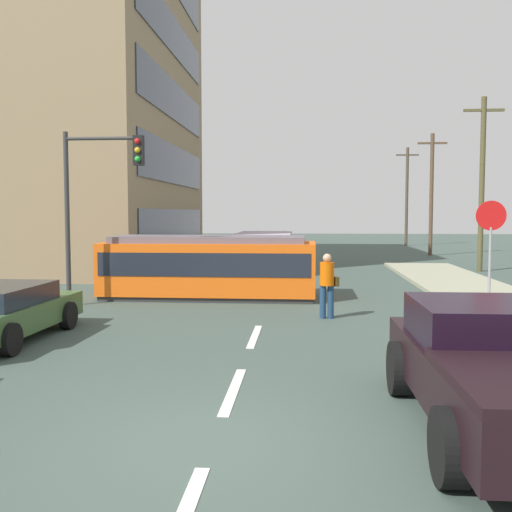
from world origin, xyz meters
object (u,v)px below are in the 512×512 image
Objects in this scene: parked_sedan_mid at (1,312)px; traffic_light_mast at (97,186)px; stop_sign at (491,233)px; streetcar_tram at (210,266)px; utility_pole_distant at (407,195)px; pickup_truck_parked at (502,369)px; utility_pole_mid at (482,181)px; pedestrian_crossing at (327,282)px; city_bus at (264,249)px; utility_pole_far at (431,192)px.

traffic_light_mast is at bearing 84.40° from parked_sedan_mid.
streetcar_tram is at bearing 158.15° from stop_sign.
streetcar_tram is 0.84× the size of utility_pole_distant.
utility_pole_mid reaches higher than pickup_truck_parked.
streetcar_tram reaches higher than pedestrian_crossing.
city_bus is 16.11m from parked_sedan_mid.
parked_sedan_mid is 5.55m from traffic_light_mast.
utility_pole_distant is (10.20, 22.15, 3.14)m from city_bus.
stop_sign reaches higher than pedestrian_crossing.
pickup_truck_parked is 1.00× the size of traffic_light_mast.
traffic_light_mast is at bearing -144.96° from streetcar_tram.
city_bus is 10.42m from utility_pole_mid.
city_bus is at bearing -114.73° from utility_pole_distant.
stop_sign is (7.77, -3.12, 1.18)m from streetcar_tram.
utility_pole_distant is (0.28, 21.56, 0.02)m from utility_pole_mid.
streetcar_tram is 2.34× the size of stop_sign.
pedestrian_crossing is 24.45m from utility_pole_far.
city_bus is at bearing 73.58° from parked_sedan_mid.
stop_sign is at bearing -105.02° from utility_pole_mid.
utility_pole_mid is at bearing 47.94° from parked_sedan_mid.
utility_pole_distant reaches higher than pedestrian_crossing.
city_bus reaches higher than pedestrian_crossing.
pedestrian_crossing is at bearing -102.74° from utility_pole_distant.
utility_pole_mid is at bearing -90.75° from utility_pole_distant.
streetcar_tram is 1.51× the size of parked_sedan_mid.
utility_pole_mid reaches higher than stop_sign.
traffic_light_mast is (-2.92, -2.05, 2.47)m from streetcar_tram.
parked_sedan_mid is at bearing -106.42° from city_bus.
utility_pole_distant is at bearing 88.06° from utility_pole_far.
streetcar_tram is 4.34m from traffic_light_mast.
utility_pole_distant reaches higher than utility_pole_far.
city_bus is at bearing 69.11° from traffic_light_mast.
city_bus is 3.42× the size of pedestrian_crossing.
pedestrian_crossing reaches higher than pickup_truck_parked.
utility_pole_far reaches higher than traffic_light_mast.
utility_pole_mid is 10.31m from utility_pole_far.
stop_sign is 0.36× the size of utility_pole_mid.
streetcar_tram reaches higher than pickup_truck_parked.
utility_pole_distant is (11.37, 30.82, 3.15)m from streetcar_tram.
utility_pole_distant reaches higher than utility_pole_mid.
pickup_truck_parked is (4.27, -20.05, -0.22)m from city_bus.
pickup_truck_parked is 0.63× the size of utility_pole_mid.
city_bus is 14.97m from utility_pole_far.
streetcar_tram is 5.05m from pedestrian_crossing.
utility_pole_distant is at bearing 77.26° from pedestrian_crossing.
utility_pole_distant reaches higher than pickup_truck_parked.
streetcar_tram is 1.34× the size of traffic_light_mast.
utility_pole_mid reaches higher than pedestrian_crossing.
city_bus is 20.50m from pickup_truck_parked.
parked_sedan_mid is at bearing 152.46° from pickup_truck_parked.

